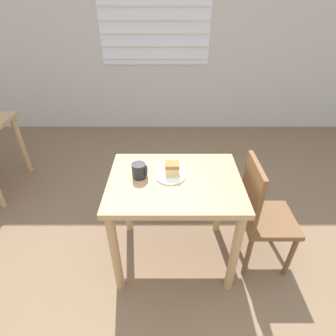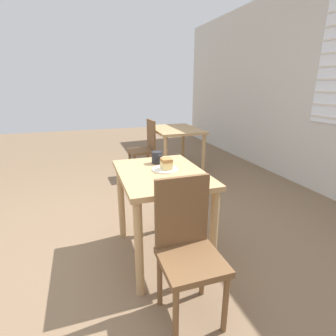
{
  "view_description": "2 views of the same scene",
  "coord_description": "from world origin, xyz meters",
  "px_view_note": "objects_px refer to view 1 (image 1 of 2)",
  "views": [
    {
      "loc": [
        -0.02,
        -0.84,
        1.81
      ],
      "look_at": [
        -0.02,
        0.63,
        0.81
      ],
      "focal_mm": 28.0,
      "sensor_mm": 36.0,
      "label": 1
    },
    {
      "loc": [
        1.93,
        -0.02,
        1.44
      ],
      "look_at": [
        -0.02,
        0.63,
        0.78
      ],
      "focal_mm": 28.0,
      "sensor_mm": 36.0,
      "label": 2
    }
  ],
  "objects_px": {
    "plate": "(170,176)",
    "cake_slice": "(172,169)",
    "coffee_mug": "(139,171)",
    "chair_near_window": "(261,213)",
    "dining_table_near": "(175,196)"
  },
  "relations": [
    {
      "from": "dining_table_near",
      "to": "coffee_mug",
      "type": "height_order",
      "value": "coffee_mug"
    },
    {
      "from": "plate",
      "to": "coffee_mug",
      "type": "xyz_separation_m",
      "value": [
        -0.2,
        -0.01,
        0.05
      ]
    },
    {
      "from": "plate",
      "to": "coffee_mug",
      "type": "bearing_deg",
      "value": -177.89
    },
    {
      "from": "plate",
      "to": "cake_slice",
      "type": "distance_m",
      "value": 0.05
    },
    {
      "from": "chair_near_window",
      "to": "plate",
      "type": "relative_size",
      "value": 4.36
    },
    {
      "from": "cake_slice",
      "to": "chair_near_window",
      "type": "bearing_deg",
      "value": -6.34
    },
    {
      "from": "chair_near_window",
      "to": "plate",
      "type": "xyz_separation_m",
      "value": [
        -0.65,
        0.06,
        0.29
      ]
    },
    {
      "from": "dining_table_near",
      "to": "cake_slice",
      "type": "distance_m",
      "value": 0.2
    },
    {
      "from": "cake_slice",
      "to": "coffee_mug",
      "type": "relative_size",
      "value": 0.91
    },
    {
      "from": "dining_table_near",
      "to": "coffee_mug",
      "type": "relative_size",
      "value": 8.57
    },
    {
      "from": "plate",
      "to": "cake_slice",
      "type": "relative_size",
      "value": 2.19
    },
    {
      "from": "chair_near_window",
      "to": "cake_slice",
      "type": "height_order",
      "value": "chair_near_window"
    },
    {
      "from": "coffee_mug",
      "to": "plate",
      "type": "bearing_deg",
      "value": 2.11
    },
    {
      "from": "dining_table_near",
      "to": "cake_slice",
      "type": "bearing_deg",
      "value": 110.72
    },
    {
      "from": "cake_slice",
      "to": "dining_table_near",
      "type": "bearing_deg",
      "value": -69.28
    }
  ]
}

